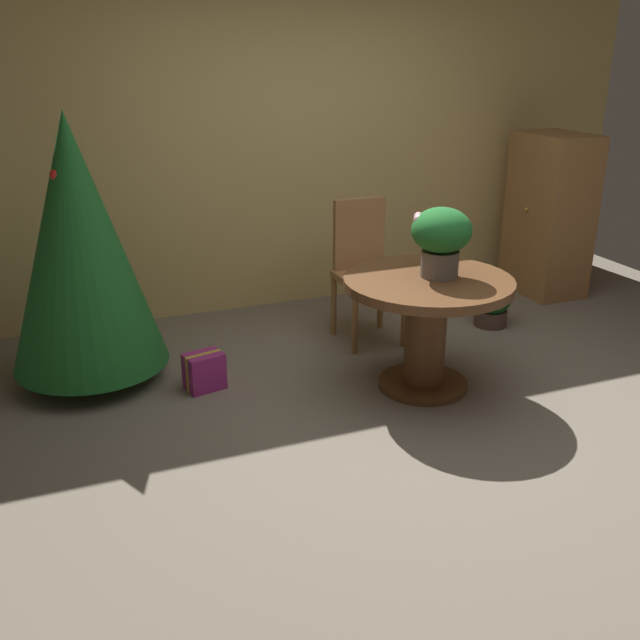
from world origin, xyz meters
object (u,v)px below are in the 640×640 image
(flower_vase, at_px, (441,236))
(potted_plant, at_px, (492,300))
(wooden_chair_far, at_px, (365,264))
(holiday_tree, at_px, (79,244))
(round_dining_table, at_px, (427,313))
(gift_box_purple, at_px, (204,371))
(wooden_cabinet, at_px, (549,215))

(flower_vase, xyz_separation_m, potted_plant, (0.93, 0.73, -0.76))
(wooden_chair_far, relative_size, holiday_tree, 0.60)
(round_dining_table, distance_m, flower_vase, 0.48)
(wooden_chair_far, xyz_separation_m, holiday_tree, (-1.92, -0.03, 0.34))
(holiday_tree, distance_m, gift_box_purple, 1.08)
(flower_vase, distance_m, gift_box_purple, 1.67)
(wooden_cabinet, bearing_deg, potted_plant, -148.70)
(gift_box_purple, bearing_deg, round_dining_table, -20.42)
(gift_box_purple, distance_m, potted_plant, 2.31)
(round_dining_table, height_order, wooden_cabinet, wooden_cabinet)
(wooden_cabinet, xyz_separation_m, potted_plant, (-0.89, -0.54, -0.47))
(holiday_tree, bearing_deg, gift_box_purple, -32.16)
(gift_box_purple, distance_m, wooden_cabinet, 3.33)
(gift_box_purple, relative_size, potted_plant, 0.67)
(wooden_chair_far, relative_size, wooden_cabinet, 0.75)
(holiday_tree, height_order, wooden_cabinet, holiday_tree)
(wooden_cabinet, relative_size, potted_plant, 3.46)
(round_dining_table, distance_m, wooden_chair_far, 0.90)
(round_dining_table, height_order, potted_plant, round_dining_table)
(round_dining_table, relative_size, wooden_cabinet, 0.76)
(holiday_tree, xyz_separation_m, gift_box_purple, (0.63, -0.40, -0.78))
(round_dining_table, xyz_separation_m, potted_plant, (1.00, 0.74, -0.29))
(flower_vase, xyz_separation_m, holiday_tree, (-1.99, 0.86, -0.07))
(wooden_chair_far, xyz_separation_m, gift_box_purple, (-1.29, -0.42, -0.44))
(round_dining_table, relative_size, flower_vase, 2.45)
(gift_box_purple, height_order, wooden_cabinet, wooden_cabinet)
(round_dining_table, height_order, wooden_chair_far, wooden_chair_far)
(round_dining_table, relative_size, potted_plant, 2.63)
(holiday_tree, relative_size, gift_box_purple, 6.42)
(round_dining_table, bearing_deg, wooden_chair_far, 90.00)
(wooden_chair_far, distance_m, wooden_cabinet, 1.94)
(gift_box_purple, bearing_deg, potted_plant, 6.51)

